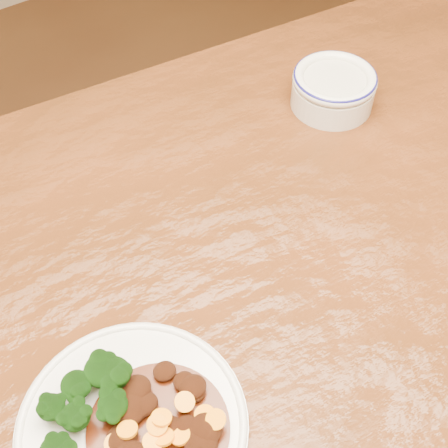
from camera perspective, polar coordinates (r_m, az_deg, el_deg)
dining_table at (r=0.79m, az=1.94°, el=-10.10°), size 1.59×1.06×0.75m
dinner_plate at (r=0.65m, az=-8.38°, el=-17.77°), size 0.23×0.23×0.01m
broccoli_florets at (r=0.64m, az=-12.36°, el=-15.28°), size 0.11×0.08×0.04m
mince_stew at (r=0.64m, az=-5.62°, el=-17.73°), size 0.14×0.14×0.03m
dip_bowl at (r=0.94m, az=9.98°, el=12.17°), size 0.12×0.12×0.06m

